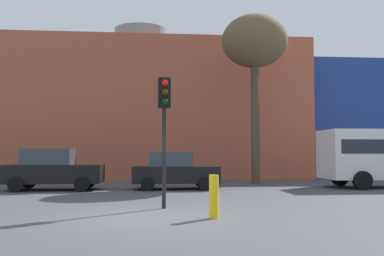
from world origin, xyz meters
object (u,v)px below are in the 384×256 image
at_px(bare_tree_0, 255,44).
at_px(bollard_yellow_0, 214,196).
at_px(parked_car_2, 174,171).
at_px(parked_car_1, 53,170).
at_px(traffic_light_island, 164,112).

height_order(bare_tree_0, bollard_yellow_0, bare_tree_0).
height_order(parked_car_2, bare_tree_0, bare_tree_0).
relative_size(parked_car_1, bare_tree_0, 0.46).
bearing_deg(traffic_light_island, bollard_yellow_0, 25.00).
bearing_deg(bollard_yellow_0, traffic_light_island, 121.29).
xyz_separation_m(parked_car_1, bollard_yellow_0, (5.96, -8.58, -0.36)).
bearing_deg(bollard_yellow_0, parked_car_2, 94.01).
distance_m(parked_car_1, traffic_light_island, 8.36).
height_order(parked_car_2, bollard_yellow_0, parked_car_2).
distance_m(traffic_light_island, bare_tree_0, 11.82).
bearing_deg(bare_tree_0, bollard_yellow_0, -108.41).
relative_size(parked_car_2, traffic_light_island, 0.99).
distance_m(parked_car_2, bollard_yellow_0, 8.61).
distance_m(traffic_light_island, bollard_yellow_0, 3.29).
xyz_separation_m(parked_car_2, bollard_yellow_0, (0.60, -8.58, -0.29)).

